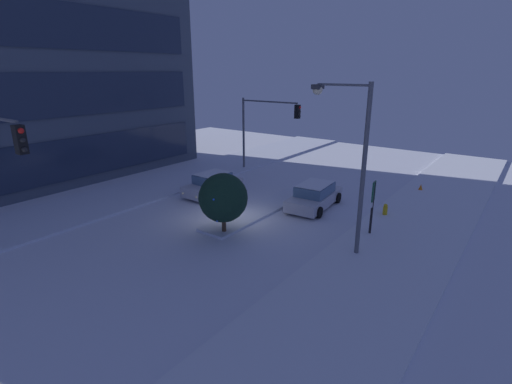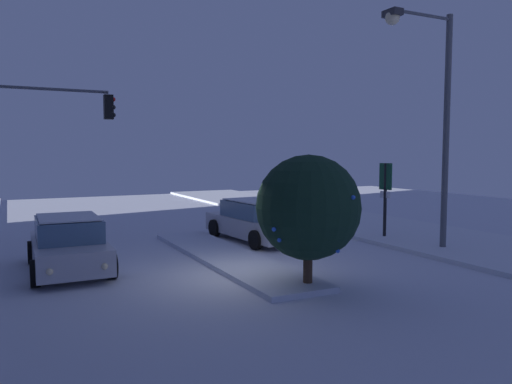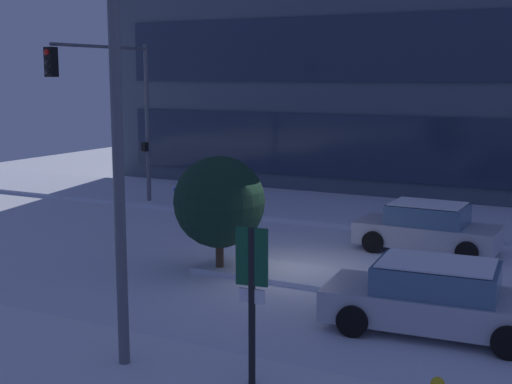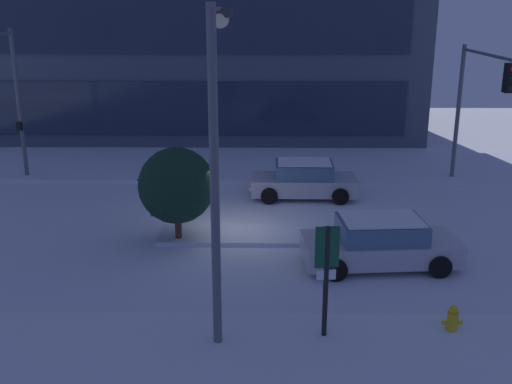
# 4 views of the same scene
# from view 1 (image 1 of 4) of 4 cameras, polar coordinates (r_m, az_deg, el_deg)

# --- Properties ---
(ground) EXTENTS (52.00, 52.00, 0.00)m
(ground) POSITION_cam_1_polar(r_m,az_deg,el_deg) (21.32, -3.69, -4.27)
(ground) COLOR silver
(curb_strip_near) EXTENTS (52.00, 5.20, 0.14)m
(curb_strip_near) POSITION_cam_1_polar(r_m,az_deg,el_deg) (17.53, 18.47, -10.09)
(curb_strip_near) COLOR silver
(curb_strip_near) RESTS_ON ground
(curb_strip_far) EXTENTS (52.00, 5.20, 0.14)m
(curb_strip_far) POSITION_cam_1_polar(r_m,az_deg,el_deg) (27.28, -17.51, 0.06)
(curb_strip_far) COLOR silver
(curb_strip_far) RESTS_ON ground
(median_strip) EXTENTS (9.00, 1.80, 0.14)m
(median_strip) POSITION_cam_1_polar(r_m,az_deg,el_deg) (22.71, 0.73, -2.64)
(median_strip) COLOR silver
(median_strip) RESTS_ON ground
(car_near) EXTENTS (4.79, 2.42, 1.49)m
(car_near) POSITION_cam_1_polar(r_m,az_deg,el_deg) (23.35, 8.77, -0.60)
(car_near) COLOR #B7B7C1
(car_near) RESTS_ON ground
(car_far) EXTENTS (4.33, 2.06, 1.49)m
(car_far) POSITION_cam_1_polar(r_m,az_deg,el_deg) (25.61, -6.51, 1.15)
(car_far) COLOR #B7B7C1
(car_far) RESTS_ON ground
(traffic_light_corner_far_right) EXTENTS (0.32, 5.45, 5.88)m
(traffic_light_corner_far_right) POSITION_cam_1_polar(r_m,az_deg,el_deg) (30.38, 1.46, 10.58)
(traffic_light_corner_far_right) COLOR #565960
(traffic_light_corner_far_right) RESTS_ON ground
(street_lamp_arched) EXTENTS (0.56, 2.67, 7.57)m
(street_lamp_arched) POSITION_cam_1_polar(r_m,az_deg,el_deg) (16.74, 13.82, 6.73)
(street_lamp_arched) COLOR #565960
(street_lamp_arched) RESTS_ON ground
(fire_hydrant) EXTENTS (0.48, 0.26, 0.78)m
(fire_hydrant) POSITION_cam_1_polar(r_m,az_deg,el_deg) (22.90, 18.80, -2.64)
(fire_hydrant) COLOR gold
(fire_hydrant) RESTS_ON ground
(parking_info_sign) EXTENTS (0.55, 0.13, 2.83)m
(parking_info_sign) POSITION_cam_1_polar(r_m,az_deg,el_deg) (19.61, 17.10, -1.39)
(parking_info_sign) COLOR black
(parking_info_sign) RESTS_ON ground
(decorated_tree_median) EXTENTS (2.47, 2.47, 3.18)m
(decorated_tree_median) POSITION_cam_1_polar(r_m,az_deg,el_deg) (19.00, -4.94, -0.88)
(decorated_tree_median) COLOR #473323
(decorated_tree_median) RESTS_ON ground
(construction_cone) EXTENTS (0.36, 0.36, 0.55)m
(construction_cone) POSITION_cam_1_polar(r_m,az_deg,el_deg) (28.52, 23.46, 0.58)
(construction_cone) COLOR orange
(construction_cone) RESTS_ON ground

